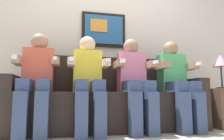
# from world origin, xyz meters

# --- Properties ---
(ground_plane) EXTENTS (6.13, 6.13, 0.00)m
(ground_plane) POSITION_xyz_m (0.00, 0.00, 0.00)
(ground_plane) COLOR #9E9384
(back_wall_assembly) EXTENTS (4.72, 0.10, 2.60)m
(back_wall_assembly) POSITION_xyz_m (0.00, 0.76, 1.30)
(back_wall_assembly) COLOR beige
(back_wall_assembly) RESTS_ON ground_plane
(couch) EXTENTS (2.32, 0.58, 0.90)m
(couch) POSITION_xyz_m (0.00, 0.33, 0.31)
(couch) COLOR #2D231E
(couch) RESTS_ON ground_plane
(person_leftmost) EXTENTS (0.46, 0.56, 1.11)m
(person_leftmost) POSITION_xyz_m (-0.81, 0.16, 0.61)
(person_leftmost) COLOR #D8593F
(person_leftmost) RESTS_ON ground_plane
(person_left_center) EXTENTS (0.46, 0.56, 1.11)m
(person_left_center) POSITION_xyz_m (-0.27, 0.16, 0.61)
(person_left_center) COLOR yellow
(person_left_center) RESTS_ON ground_plane
(person_right_center) EXTENTS (0.46, 0.56, 1.11)m
(person_right_center) POSITION_xyz_m (0.27, 0.16, 0.61)
(person_right_center) COLOR pink
(person_right_center) RESTS_ON ground_plane
(person_rightmost) EXTENTS (0.46, 0.56, 1.11)m
(person_rightmost) POSITION_xyz_m (0.82, 0.16, 0.61)
(person_rightmost) COLOR #4CB266
(person_rightmost) RESTS_ON ground_plane
(side_table_right) EXTENTS (0.40, 0.40, 0.50)m
(side_table_right) POSITION_xyz_m (1.51, 0.22, 0.25)
(side_table_right) COLOR brown
(side_table_right) RESTS_ON ground_plane
(table_lamp) EXTENTS (0.22, 0.22, 0.46)m
(table_lamp) POSITION_xyz_m (1.54, 0.26, 0.86)
(table_lamp) COLOR #333338
(table_lamp) RESTS_ON side_table_right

